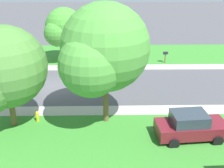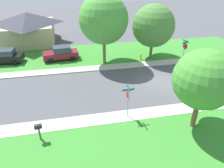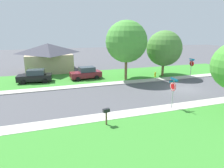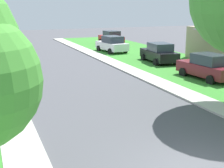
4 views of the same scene
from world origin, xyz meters
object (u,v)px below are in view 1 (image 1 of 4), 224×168
at_px(tree_across_right, 1,71).
at_px(mailbox, 165,55).
at_px(tree_sidewalk_near, 102,52).
at_px(stop_sign_far_corner, 107,50).
at_px(fire_hydrant, 37,116).
at_px(tree_corner_large, 63,28).
at_px(car_maroon_far_down_street, 191,126).

distance_m(tree_across_right, mailbox, 18.32).
height_order(tree_sidewalk_near, tree_across_right, tree_sidewalk_near).
distance_m(stop_sign_far_corner, tree_sidewalk_near, 11.64).
height_order(stop_sign_far_corner, tree_across_right, tree_across_right).
distance_m(tree_sidewalk_near, fire_hydrant, 6.44).
bearing_deg(fire_hydrant, stop_sign_far_corner, 156.51).
bearing_deg(tree_across_right, stop_sign_far_corner, 151.06).
distance_m(tree_corner_large, fire_hydrant, 13.10).
height_order(tree_sidewalk_near, tree_corner_large, tree_sidewalk_near).
bearing_deg(tree_corner_large, tree_across_right, -7.66).
relative_size(stop_sign_far_corner, tree_corner_large, 0.47).
height_order(tree_corner_large, fire_hydrant, tree_corner_large).
bearing_deg(tree_sidewalk_near, tree_corner_large, -161.54).
bearing_deg(tree_across_right, mailbox, 135.10).
bearing_deg(fire_hydrant, tree_sidewalk_near, 86.18).
bearing_deg(mailbox, tree_across_right, -44.90).
xyz_separation_m(car_maroon_far_down_street, fire_hydrant, (-2.10, -9.85, -0.44)).
bearing_deg(mailbox, car_maroon_far_down_street, -4.96).
distance_m(car_maroon_far_down_street, tree_corner_large, 17.93).
height_order(tree_sidewalk_near, fire_hydrant, tree_sidewalk_near).
xyz_separation_m(tree_across_right, fire_hydrant, (-0.68, 1.67, -3.56)).
bearing_deg(tree_across_right, tree_sidewalk_near, 93.57).
bearing_deg(tree_corner_large, car_maroon_far_down_street, 33.35).
distance_m(stop_sign_far_corner, fire_hydrant, 11.97).
bearing_deg(tree_sidewalk_near, mailbox, 151.90).
height_order(car_maroon_far_down_street, fire_hydrant, car_maroon_far_down_street).
height_order(stop_sign_far_corner, tree_sidewalk_near, tree_sidewalk_near).
relative_size(stop_sign_far_corner, car_maroon_far_down_street, 0.62).
bearing_deg(fire_hydrant, tree_across_right, -67.80).
xyz_separation_m(tree_sidewalk_near, mailbox, (-12.42, 6.63, -4.07)).
bearing_deg(tree_sidewalk_near, car_maroon_far_down_street, 71.49).
relative_size(tree_corner_large, mailbox, 4.52).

